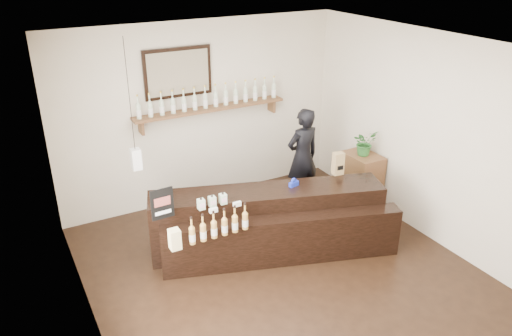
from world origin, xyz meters
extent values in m
plane|color=black|center=(0.00, 0.00, 0.00)|extent=(5.00, 5.00, 0.00)
plane|color=beige|center=(0.00, 2.50, 1.40)|extent=(4.50, 0.00, 4.50)
plane|color=beige|center=(0.00, -2.50, 1.40)|extent=(4.50, 0.00, 4.50)
plane|color=beige|center=(-2.25, 0.00, 1.40)|extent=(0.00, 5.00, 5.00)
plane|color=beige|center=(2.25, 0.00, 1.40)|extent=(0.00, 5.00, 5.00)
plane|color=white|center=(0.00, 0.00, 2.80)|extent=(5.00, 5.00, 0.00)
cube|color=brown|center=(0.10, 2.37, 1.50)|extent=(2.40, 0.25, 0.04)
cube|color=brown|center=(-0.98, 2.40, 1.38)|extent=(0.04, 0.20, 0.20)
cube|color=brown|center=(1.18, 2.40, 1.38)|extent=(0.04, 0.20, 0.20)
cube|color=black|center=(-0.35, 2.47, 2.08)|extent=(1.02, 0.04, 0.72)
cube|color=#4B4130|center=(-0.35, 2.44, 2.08)|extent=(0.92, 0.01, 0.62)
cube|color=white|center=(-1.30, 1.60, 1.25)|extent=(0.12, 0.12, 0.28)
cylinder|color=black|center=(-1.30, 1.60, 2.09)|extent=(0.01, 0.01, 1.41)
cylinder|color=beige|center=(-1.00, 2.37, 1.62)|extent=(0.07, 0.07, 0.20)
cone|color=beige|center=(-1.00, 2.37, 1.75)|extent=(0.07, 0.07, 0.05)
cylinder|color=beige|center=(-1.00, 2.37, 1.81)|extent=(0.02, 0.02, 0.07)
cylinder|color=gold|center=(-1.00, 2.37, 1.86)|extent=(0.03, 0.03, 0.02)
cylinder|color=white|center=(-1.00, 2.37, 1.60)|extent=(0.07, 0.07, 0.09)
cylinder|color=beige|center=(-0.83, 2.37, 1.62)|extent=(0.07, 0.07, 0.20)
cone|color=beige|center=(-0.83, 2.37, 1.75)|extent=(0.07, 0.07, 0.05)
cylinder|color=beige|center=(-0.83, 2.37, 1.81)|extent=(0.02, 0.02, 0.07)
cylinder|color=gold|center=(-0.83, 2.37, 1.86)|extent=(0.03, 0.03, 0.02)
cylinder|color=white|center=(-0.83, 2.37, 1.60)|extent=(0.07, 0.07, 0.09)
cylinder|color=beige|center=(-0.66, 2.37, 1.62)|extent=(0.07, 0.07, 0.20)
cone|color=beige|center=(-0.66, 2.37, 1.75)|extent=(0.07, 0.07, 0.05)
cylinder|color=beige|center=(-0.66, 2.37, 1.81)|extent=(0.02, 0.02, 0.07)
cylinder|color=gold|center=(-0.66, 2.37, 1.86)|extent=(0.03, 0.03, 0.02)
cylinder|color=white|center=(-0.66, 2.37, 1.60)|extent=(0.07, 0.07, 0.09)
cylinder|color=beige|center=(-0.49, 2.37, 1.62)|extent=(0.07, 0.07, 0.20)
cone|color=beige|center=(-0.49, 2.37, 1.75)|extent=(0.07, 0.07, 0.05)
cylinder|color=beige|center=(-0.49, 2.37, 1.81)|extent=(0.02, 0.02, 0.07)
cylinder|color=gold|center=(-0.49, 2.37, 1.86)|extent=(0.03, 0.03, 0.02)
cylinder|color=white|center=(-0.49, 2.37, 1.60)|extent=(0.07, 0.07, 0.09)
cylinder|color=beige|center=(-0.32, 2.37, 1.62)|extent=(0.07, 0.07, 0.20)
cone|color=beige|center=(-0.32, 2.37, 1.75)|extent=(0.07, 0.07, 0.05)
cylinder|color=beige|center=(-0.32, 2.37, 1.81)|extent=(0.02, 0.02, 0.07)
cylinder|color=gold|center=(-0.32, 2.37, 1.86)|extent=(0.03, 0.03, 0.02)
cylinder|color=white|center=(-0.32, 2.37, 1.60)|extent=(0.07, 0.07, 0.09)
cylinder|color=beige|center=(-0.15, 2.37, 1.62)|extent=(0.07, 0.07, 0.20)
cone|color=beige|center=(-0.15, 2.37, 1.75)|extent=(0.07, 0.07, 0.05)
cylinder|color=beige|center=(-0.15, 2.37, 1.81)|extent=(0.02, 0.02, 0.07)
cylinder|color=gold|center=(-0.15, 2.37, 1.86)|extent=(0.03, 0.03, 0.02)
cylinder|color=white|center=(-0.15, 2.37, 1.60)|extent=(0.07, 0.07, 0.09)
cylinder|color=beige|center=(0.02, 2.37, 1.62)|extent=(0.07, 0.07, 0.20)
cone|color=beige|center=(0.02, 2.37, 1.75)|extent=(0.07, 0.07, 0.05)
cylinder|color=beige|center=(0.02, 2.37, 1.81)|extent=(0.02, 0.02, 0.07)
cylinder|color=gold|center=(0.02, 2.37, 1.86)|extent=(0.03, 0.03, 0.02)
cylinder|color=white|center=(0.02, 2.37, 1.60)|extent=(0.07, 0.07, 0.09)
cylinder|color=beige|center=(0.18, 2.37, 1.62)|extent=(0.07, 0.07, 0.20)
cone|color=beige|center=(0.18, 2.37, 1.75)|extent=(0.07, 0.07, 0.05)
cylinder|color=beige|center=(0.18, 2.37, 1.81)|extent=(0.02, 0.02, 0.07)
cylinder|color=gold|center=(0.18, 2.37, 1.86)|extent=(0.03, 0.03, 0.02)
cylinder|color=white|center=(0.18, 2.37, 1.60)|extent=(0.07, 0.07, 0.09)
cylinder|color=beige|center=(0.35, 2.37, 1.62)|extent=(0.07, 0.07, 0.20)
cone|color=beige|center=(0.35, 2.37, 1.75)|extent=(0.07, 0.07, 0.05)
cylinder|color=beige|center=(0.35, 2.37, 1.81)|extent=(0.02, 0.02, 0.07)
cylinder|color=gold|center=(0.35, 2.37, 1.86)|extent=(0.03, 0.03, 0.02)
cylinder|color=white|center=(0.35, 2.37, 1.60)|extent=(0.07, 0.07, 0.09)
cylinder|color=beige|center=(0.52, 2.37, 1.62)|extent=(0.07, 0.07, 0.20)
cone|color=beige|center=(0.52, 2.37, 1.75)|extent=(0.07, 0.07, 0.05)
cylinder|color=beige|center=(0.52, 2.37, 1.81)|extent=(0.02, 0.02, 0.07)
cylinder|color=gold|center=(0.52, 2.37, 1.86)|extent=(0.03, 0.03, 0.02)
cylinder|color=white|center=(0.52, 2.37, 1.60)|extent=(0.07, 0.07, 0.09)
cylinder|color=beige|center=(0.69, 2.37, 1.62)|extent=(0.07, 0.07, 0.20)
cone|color=beige|center=(0.69, 2.37, 1.75)|extent=(0.07, 0.07, 0.05)
cylinder|color=beige|center=(0.69, 2.37, 1.81)|extent=(0.02, 0.02, 0.07)
cylinder|color=gold|center=(0.69, 2.37, 1.86)|extent=(0.03, 0.03, 0.02)
cylinder|color=white|center=(0.69, 2.37, 1.60)|extent=(0.07, 0.07, 0.09)
cylinder|color=beige|center=(0.86, 2.37, 1.62)|extent=(0.07, 0.07, 0.20)
cone|color=beige|center=(0.86, 2.37, 1.75)|extent=(0.07, 0.07, 0.05)
cylinder|color=beige|center=(0.86, 2.37, 1.81)|extent=(0.02, 0.02, 0.07)
cylinder|color=gold|center=(0.86, 2.37, 1.86)|extent=(0.03, 0.03, 0.02)
cylinder|color=white|center=(0.86, 2.37, 1.60)|extent=(0.07, 0.07, 0.09)
cylinder|color=beige|center=(1.03, 2.37, 1.62)|extent=(0.07, 0.07, 0.20)
cone|color=beige|center=(1.03, 2.37, 1.75)|extent=(0.07, 0.07, 0.05)
cylinder|color=beige|center=(1.03, 2.37, 1.81)|extent=(0.02, 0.02, 0.07)
cylinder|color=gold|center=(1.03, 2.37, 1.86)|extent=(0.03, 0.03, 0.02)
cylinder|color=white|center=(1.03, 2.37, 1.60)|extent=(0.07, 0.07, 0.09)
cylinder|color=beige|center=(1.20, 2.37, 1.62)|extent=(0.07, 0.07, 0.20)
cone|color=beige|center=(1.20, 2.37, 1.75)|extent=(0.07, 0.07, 0.05)
cylinder|color=beige|center=(1.20, 2.37, 1.81)|extent=(0.02, 0.02, 0.07)
cylinder|color=gold|center=(1.20, 2.37, 1.86)|extent=(0.03, 0.03, 0.02)
cylinder|color=white|center=(1.20, 2.37, 1.60)|extent=(0.07, 0.07, 0.09)
cube|color=black|center=(0.13, 0.70, 0.43)|extent=(3.08, 1.47, 0.86)
cube|color=black|center=(0.13, 0.29, 0.33)|extent=(3.00, 1.22, 0.65)
cube|color=white|center=(-0.72, 0.50, 0.88)|extent=(0.10, 0.04, 0.05)
cube|color=white|center=(-0.41, 0.50, 0.88)|extent=(0.10, 0.04, 0.05)
cube|color=beige|center=(-1.29, 0.29, 0.71)|extent=(0.12, 0.12, 0.12)
cube|color=beige|center=(-1.29, 0.29, 0.83)|extent=(0.12, 0.12, 0.12)
cube|color=beige|center=(-0.81, 0.65, 0.92)|extent=(0.08, 0.08, 0.13)
cube|color=#FFC6D5|center=(-0.81, 0.61, 0.92)|extent=(0.07, 0.00, 0.06)
cylinder|color=black|center=(-0.81, 0.65, 0.99)|extent=(0.02, 0.02, 0.03)
cube|color=beige|center=(-0.67, 0.65, 0.92)|extent=(0.08, 0.08, 0.13)
cube|color=#FFC6D5|center=(-0.67, 0.61, 0.92)|extent=(0.07, 0.00, 0.06)
cylinder|color=black|center=(-0.67, 0.65, 0.99)|extent=(0.02, 0.02, 0.03)
cube|color=beige|center=(-0.52, 0.65, 0.92)|extent=(0.08, 0.08, 0.13)
cube|color=#FFC6D5|center=(-0.52, 0.61, 0.92)|extent=(0.07, 0.00, 0.06)
cylinder|color=black|center=(-0.52, 0.65, 0.99)|extent=(0.02, 0.02, 0.03)
cylinder|color=#B9873E|center=(-1.08, 0.29, 0.75)|extent=(0.07, 0.07, 0.20)
cone|color=#B9873E|center=(-1.08, 0.29, 0.88)|extent=(0.07, 0.07, 0.05)
cylinder|color=#B9873E|center=(-1.08, 0.29, 0.94)|extent=(0.02, 0.02, 0.07)
cylinder|color=black|center=(-1.08, 0.29, 0.99)|extent=(0.03, 0.03, 0.02)
cylinder|color=white|center=(-1.08, 0.29, 0.73)|extent=(0.07, 0.07, 0.09)
cylinder|color=#B9873E|center=(-0.95, 0.29, 0.75)|extent=(0.07, 0.07, 0.20)
cone|color=#B9873E|center=(-0.95, 0.29, 0.88)|extent=(0.07, 0.07, 0.05)
cylinder|color=#B9873E|center=(-0.95, 0.29, 0.94)|extent=(0.02, 0.02, 0.07)
cylinder|color=black|center=(-0.95, 0.29, 0.99)|extent=(0.03, 0.03, 0.02)
cylinder|color=white|center=(-0.95, 0.29, 0.73)|extent=(0.07, 0.07, 0.09)
cylinder|color=#B9873E|center=(-0.81, 0.29, 0.75)|extent=(0.07, 0.07, 0.20)
cone|color=#B9873E|center=(-0.81, 0.29, 0.88)|extent=(0.07, 0.07, 0.05)
cylinder|color=#B9873E|center=(-0.81, 0.29, 0.94)|extent=(0.02, 0.02, 0.07)
cylinder|color=black|center=(-0.81, 0.29, 0.99)|extent=(0.03, 0.03, 0.02)
cylinder|color=white|center=(-0.81, 0.29, 0.73)|extent=(0.07, 0.07, 0.09)
cylinder|color=#B9873E|center=(-0.68, 0.29, 0.75)|extent=(0.07, 0.07, 0.20)
cone|color=#B9873E|center=(-0.68, 0.29, 0.88)|extent=(0.07, 0.07, 0.05)
cylinder|color=#B9873E|center=(-0.68, 0.29, 0.94)|extent=(0.02, 0.02, 0.07)
cylinder|color=black|center=(-0.68, 0.29, 0.99)|extent=(0.03, 0.03, 0.02)
cylinder|color=white|center=(-0.68, 0.29, 0.73)|extent=(0.07, 0.07, 0.09)
cylinder|color=#B9873E|center=(-0.54, 0.29, 0.75)|extent=(0.07, 0.07, 0.20)
cone|color=#B9873E|center=(-0.54, 0.29, 0.88)|extent=(0.07, 0.07, 0.05)
cylinder|color=#B9873E|center=(-0.54, 0.29, 0.94)|extent=(0.02, 0.02, 0.07)
cylinder|color=black|center=(-0.54, 0.29, 0.99)|extent=(0.03, 0.03, 0.02)
cylinder|color=white|center=(-0.54, 0.29, 0.73)|extent=(0.07, 0.07, 0.09)
cylinder|color=#B9873E|center=(-0.41, 0.29, 0.75)|extent=(0.07, 0.07, 0.20)
cone|color=#B9873E|center=(-0.41, 0.29, 0.88)|extent=(0.07, 0.07, 0.05)
cylinder|color=#B9873E|center=(-0.41, 0.29, 0.94)|extent=(0.02, 0.02, 0.07)
cylinder|color=black|center=(-0.41, 0.29, 0.99)|extent=(0.03, 0.03, 0.02)
cylinder|color=white|center=(-0.41, 0.29, 0.73)|extent=(0.07, 0.07, 0.09)
cube|color=black|center=(-1.29, 0.65, 1.05)|extent=(0.27, 0.03, 0.38)
cube|color=brown|center=(-1.29, 0.64, 1.08)|extent=(0.20, 0.01, 0.11)
cube|color=white|center=(-1.29, 0.64, 0.94)|extent=(0.20, 0.01, 0.04)
cube|color=olive|center=(1.23, 0.66, 1.02)|extent=(0.16, 0.13, 0.32)
cube|color=black|center=(1.23, 0.61, 0.97)|extent=(0.09, 0.01, 0.06)
cube|color=#1727A5|center=(0.49, 0.63, 0.89)|extent=(0.15, 0.08, 0.06)
cylinder|color=#1727A5|center=(0.49, 0.63, 0.94)|extent=(0.08, 0.05, 0.07)
cube|color=brown|center=(2.00, 1.03, 0.43)|extent=(0.43, 0.59, 0.85)
imported|color=#2B6A2A|center=(2.00, 1.03, 1.05)|extent=(0.37, 0.33, 0.39)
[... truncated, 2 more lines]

